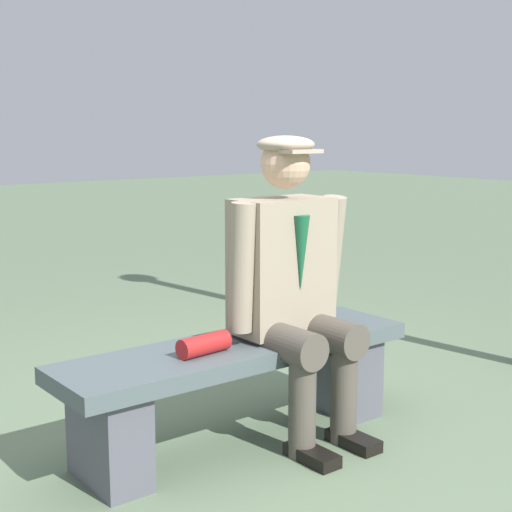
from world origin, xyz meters
TOP-DOWN VIEW (x-y plane):
  - ground_plane at (0.00, 0.00)m, footprint 30.00×30.00m
  - bench at (0.00, 0.00)m, footprint 1.56×0.42m
  - seated_man at (-0.23, 0.06)m, footprint 0.59×0.56m
  - rolled_magazine at (0.20, 0.05)m, footprint 0.23×0.10m

SIDE VIEW (x-z plane):
  - ground_plane at x=0.00m, z-range 0.00..0.00m
  - bench at x=0.00m, z-range 0.07..0.50m
  - rolled_magazine at x=0.20m, z-range 0.43..0.51m
  - seated_man at x=-0.23m, z-range 0.05..1.31m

